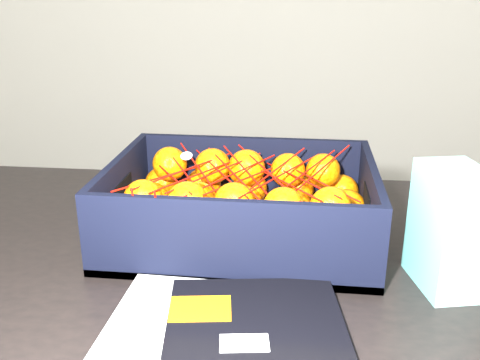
# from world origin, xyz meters

# --- Properties ---
(table) EXTENTS (1.21, 0.81, 0.75)m
(table) POSITION_xyz_m (0.00, 0.11, 0.65)
(table) COLOR black
(table) RESTS_ON ground
(magazine_stack) EXTENTS (0.31, 0.31, 0.02)m
(magazine_stack) POSITION_xyz_m (0.03, -0.09, 0.76)
(magazine_stack) COLOR silver
(magazine_stack) RESTS_ON table
(produce_crate) EXTENTS (0.42, 0.31, 0.13)m
(produce_crate) POSITION_xyz_m (0.02, 0.21, 0.79)
(produce_crate) COLOR brown
(produce_crate) RESTS_ON table
(clementine_heap) EXTENTS (0.40, 0.29, 0.11)m
(clementine_heap) POSITION_xyz_m (0.02, 0.21, 0.81)
(clementine_heap) COLOR orange
(clementine_heap) RESTS_ON produce_crate
(mesh_net) EXTENTS (0.35, 0.28, 0.09)m
(mesh_net) POSITION_xyz_m (0.01, 0.20, 0.86)
(mesh_net) COLOR red
(mesh_net) RESTS_ON clementine_heap
(retail_carton) EXTENTS (0.10, 0.13, 0.17)m
(retail_carton) POSITION_xyz_m (0.31, 0.09, 0.83)
(retail_carton) COLOR silver
(retail_carton) RESTS_ON table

